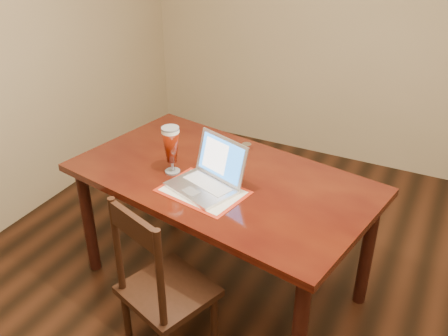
% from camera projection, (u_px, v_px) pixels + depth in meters
% --- Properties ---
extents(room_shell, '(4.51, 5.01, 2.71)m').
position_uv_depth(room_shell, '(288.00, 42.00, 1.92)').
color(room_shell, tan).
rests_on(room_shell, ground).
extents(dining_table, '(1.89, 1.28, 1.11)m').
position_uv_depth(dining_table, '(220.00, 189.00, 2.94)').
color(dining_table, '#491709').
rests_on(dining_table, ground).
extents(dining_chair, '(0.54, 0.53, 1.01)m').
position_uv_depth(dining_chair, '(162.00, 290.00, 2.56)').
color(dining_chair, black).
rests_on(dining_chair, ground).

